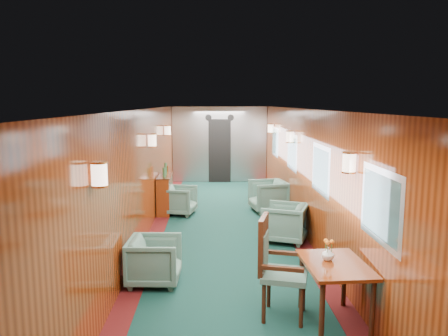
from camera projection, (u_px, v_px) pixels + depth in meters
name	position (u px, v px, depth m)	size (l,w,h in m)	color
room	(226.00, 152.00, 7.92)	(12.00, 12.10, 2.40)	#0D312A
bulkhead	(220.00, 145.00, 13.84)	(2.98, 0.17, 2.39)	#A5A7AC
windows_right	(304.00, 160.00, 8.24)	(0.02, 8.60, 0.80)	silver
wall_sconces	(225.00, 140.00, 8.46)	(2.97, 7.97, 0.25)	#FFE2C6
dining_table	(335.00, 273.00, 4.93)	(0.73, 1.00, 0.73)	maroon
side_chair	(275.00, 263.00, 5.12)	(0.65, 0.67, 1.21)	#1C423C
credenza	(165.00, 194.00, 10.02)	(0.31, 0.97, 1.15)	maroon
flower_vase	(328.00, 254.00, 4.99)	(0.15, 0.15, 0.15)	silver
armchair_left_near	(155.00, 261.00, 6.10)	(0.70, 0.72, 0.66)	#1C423C
armchair_left_far	(179.00, 200.00, 9.87)	(0.69, 0.71, 0.64)	#1C423C
armchair_right_near	(285.00, 223.00, 7.95)	(0.74, 0.76, 0.70)	#1C423C
armchair_right_far	(268.00, 196.00, 10.15)	(0.78, 0.80, 0.73)	#1C423C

